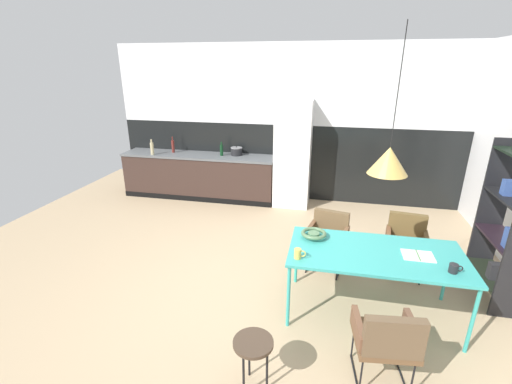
{
  "coord_description": "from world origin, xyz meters",
  "views": [
    {
      "loc": [
        0.82,
        -3.28,
        2.54
      ],
      "look_at": [
        -0.11,
        1.06,
        0.91
      ],
      "focal_mm": 24.28,
      "sensor_mm": 36.0,
      "label": 1
    }
  ],
  "objects_px": {
    "bottle_oil_tall": "(152,148)",
    "open_shelf_unit": "(507,225)",
    "bottle_vinegar_dark": "(222,150)",
    "bottle_spice_small": "(173,146)",
    "side_stool": "(253,346)",
    "armchair_by_stool": "(406,237)",
    "fruit_bowl": "(314,234)",
    "open_book": "(418,256)",
    "mug_dark_espresso": "(298,254)",
    "cooking_pot": "(236,151)",
    "pendant_lamp_over_table_near": "(389,161)",
    "dining_table": "(376,256)",
    "mug_glass_clear": "(454,268)",
    "armchair_facing_counter": "(328,233)",
    "refrigerator_column": "(293,154)",
    "armchair_near_window": "(388,337)"
  },
  "relations": [
    {
      "from": "armchair_facing_counter",
      "to": "open_book",
      "type": "xyz_separation_m",
      "value": [
        0.88,
        -0.84,
        0.25
      ]
    },
    {
      "from": "cooking_pot",
      "to": "pendant_lamp_over_table_near",
      "type": "relative_size",
      "value": 0.17
    },
    {
      "from": "bottle_oil_tall",
      "to": "cooking_pot",
      "type": "bearing_deg",
      "value": 10.68
    },
    {
      "from": "refrigerator_column",
      "to": "bottle_vinegar_dark",
      "type": "distance_m",
      "value": 1.39
    },
    {
      "from": "fruit_bowl",
      "to": "cooking_pot",
      "type": "distance_m",
      "value": 3.36
    },
    {
      "from": "mug_dark_espresso",
      "to": "cooking_pot",
      "type": "xyz_separation_m",
      "value": [
        -1.55,
        3.39,
        0.17
      ]
    },
    {
      "from": "open_book",
      "to": "mug_dark_espresso",
      "type": "xyz_separation_m",
      "value": [
        -1.17,
        -0.29,
        0.05
      ]
    },
    {
      "from": "refrigerator_column",
      "to": "pendant_lamp_over_table_near",
      "type": "xyz_separation_m",
      "value": [
        1.2,
        -2.99,
        0.73
      ]
    },
    {
      "from": "armchair_by_stool",
      "to": "bottle_spice_small",
      "type": "bearing_deg",
      "value": -19.5
    },
    {
      "from": "open_book",
      "to": "pendant_lamp_over_table_near",
      "type": "xyz_separation_m",
      "value": [
        -0.4,
        -0.0,
        0.96
      ]
    },
    {
      "from": "armchair_by_stool",
      "to": "cooking_pot",
      "type": "relative_size",
      "value": 3.37
    },
    {
      "from": "bottle_oil_tall",
      "to": "bottle_vinegar_dark",
      "type": "bearing_deg",
      "value": 9.03
    },
    {
      "from": "bottle_spice_small",
      "to": "bottle_vinegar_dark",
      "type": "bearing_deg",
      "value": -2.35
    },
    {
      "from": "open_book",
      "to": "cooking_pot",
      "type": "bearing_deg",
      "value": 131.3
    },
    {
      "from": "refrigerator_column",
      "to": "bottle_spice_small",
      "type": "height_order",
      "value": "refrigerator_column"
    },
    {
      "from": "armchair_facing_counter",
      "to": "mug_dark_espresso",
      "type": "relative_size",
      "value": 6.4
    },
    {
      "from": "side_stool",
      "to": "open_shelf_unit",
      "type": "bearing_deg",
      "value": 36.2
    },
    {
      "from": "refrigerator_column",
      "to": "mug_glass_clear",
      "type": "relative_size",
      "value": 16.01
    },
    {
      "from": "armchair_facing_counter",
      "to": "bottle_oil_tall",
      "type": "bearing_deg",
      "value": -16.89
    },
    {
      "from": "open_book",
      "to": "bottle_vinegar_dark",
      "type": "xyz_separation_m",
      "value": [
        -2.99,
        3.0,
        0.25
      ]
    },
    {
      "from": "bottle_spice_small",
      "to": "side_stool",
      "type": "height_order",
      "value": "bottle_spice_small"
    },
    {
      "from": "armchair_by_stool",
      "to": "pendant_lamp_over_table_near",
      "type": "height_order",
      "value": "pendant_lamp_over_table_near"
    },
    {
      "from": "armchair_near_window",
      "to": "cooking_pot",
      "type": "relative_size",
      "value": 3.43
    },
    {
      "from": "mug_glass_clear",
      "to": "mug_dark_espresso",
      "type": "distance_m",
      "value": 1.43
    },
    {
      "from": "armchair_near_window",
      "to": "bottle_oil_tall",
      "type": "xyz_separation_m",
      "value": [
        -3.97,
        3.72,
        0.52
      ]
    },
    {
      "from": "mug_glass_clear",
      "to": "mug_dark_espresso",
      "type": "height_order",
      "value": "mug_dark_espresso"
    },
    {
      "from": "cooking_pot",
      "to": "open_shelf_unit",
      "type": "distance_m",
      "value": 4.48
    },
    {
      "from": "mug_dark_espresso",
      "to": "bottle_oil_tall",
      "type": "height_order",
      "value": "bottle_oil_tall"
    },
    {
      "from": "armchair_by_stool",
      "to": "fruit_bowl",
      "type": "relative_size",
      "value": 2.73
    },
    {
      "from": "mug_dark_espresso",
      "to": "side_stool",
      "type": "relative_size",
      "value": 0.25
    },
    {
      "from": "bottle_spice_small",
      "to": "pendant_lamp_over_table_near",
      "type": "height_order",
      "value": "pendant_lamp_over_table_near"
    },
    {
      "from": "armchair_facing_counter",
      "to": "bottle_oil_tall",
      "type": "distance_m",
      "value": 4.01
    },
    {
      "from": "bottle_vinegar_dark",
      "to": "side_stool",
      "type": "relative_size",
      "value": 0.57
    },
    {
      "from": "dining_table",
      "to": "cooking_pot",
      "type": "xyz_separation_m",
      "value": [
        -2.32,
        3.1,
        0.26
      ]
    },
    {
      "from": "fruit_bowl",
      "to": "open_book",
      "type": "relative_size",
      "value": 0.93
    },
    {
      "from": "armchair_facing_counter",
      "to": "open_book",
      "type": "height_order",
      "value": "open_book"
    },
    {
      "from": "pendant_lamp_over_table_near",
      "to": "open_book",
      "type": "bearing_deg",
      "value": 0.55
    },
    {
      "from": "mug_glass_clear",
      "to": "bottle_vinegar_dark",
      "type": "distance_m",
      "value": 4.59
    },
    {
      "from": "bottle_oil_tall",
      "to": "open_shelf_unit",
      "type": "height_order",
      "value": "open_shelf_unit"
    },
    {
      "from": "dining_table",
      "to": "bottle_vinegar_dark",
      "type": "bearing_deg",
      "value": 130.75
    },
    {
      "from": "armchair_facing_counter",
      "to": "mug_dark_espresso",
      "type": "xyz_separation_m",
      "value": [
        -0.29,
        -1.13,
        0.3
      ]
    },
    {
      "from": "fruit_bowl",
      "to": "bottle_oil_tall",
      "type": "xyz_separation_m",
      "value": [
        -3.3,
        2.6,
        0.22
      ]
    },
    {
      "from": "open_book",
      "to": "bottle_spice_small",
      "type": "bearing_deg",
      "value": 142.91
    },
    {
      "from": "dining_table",
      "to": "armchair_facing_counter",
      "type": "relative_size",
      "value": 2.34
    },
    {
      "from": "open_shelf_unit",
      "to": "pendant_lamp_over_table_near",
      "type": "distance_m",
      "value": 1.73
    },
    {
      "from": "open_shelf_unit",
      "to": "armchair_by_stool",
      "type": "bearing_deg",
      "value": -110.38
    },
    {
      "from": "mug_glass_clear",
      "to": "bottle_oil_tall",
      "type": "relative_size",
      "value": 0.4
    },
    {
      "from": "dining_table",
      "to": "mug_dark_espresso",
      "type": "height_order",
      "value": "mug_dark_espresso"
    },
    {
      "from": "pendant_lamp_over_table_near",
      "to": "armchair_near_window",
      "type": "bearing_deg",
      "value": -88.75
    },
    {
      "from": "armchair_by_stool",
      "to": "open_book",
      "type": "height_order",
      "value": "armchair_by_stool"
    }
  ]
}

